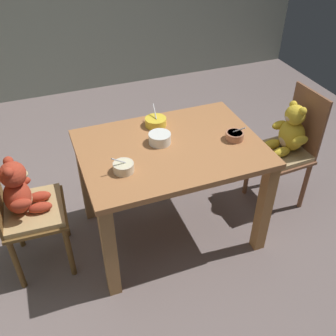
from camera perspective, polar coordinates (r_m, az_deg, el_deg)
The scene contains 8 objects.
ground_plane at distance 2.90m, azimuth 0.35°, elevation -9.29°, with size 5.20×5.20×0.04m.
dining_table at distance 2.48m, azimuth 0.41°, elevation 0.67°, with size 1.13×0.83×0.74m.
teddy_chair_near_right at distance 2.93m, azimuth 17.31°, elevation 3.87°, with size 0.38×0.39×0.92m.
teddy_chair_near_left at distance 2.46m, azimuth -20.65°, elevation -4.49°, with size 0.39×0.43×0.94m.
porridge_bowl_cream_near_left at distance 2.20m, azimuth -6.57°, elevation 0.13°, with size 0.13×0.12×0.11m.
porridge_bowl_terracotta_near_right at distance 2.49m, azimuth 9.79°, elevation 4.72°, with size 0.12×0.12×0.11m.
porridge_bowl_yellow_far_center at distance 2.60m, azimuth -1.83°, elevation 6.85°, with size 0.14×0.15×0.12m.
porridge_bowl_white_center at distance 2.42m, azimuth -1.23°, elevation 4.43°, with size 0.14×0.14×0.06m.
Camera 1 is at (-0.72, -1.85, 2.10)m, focal length 41.36 mm.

